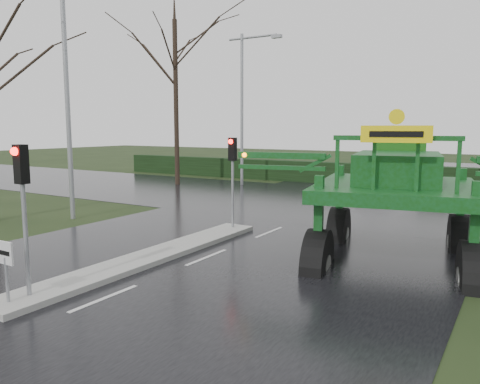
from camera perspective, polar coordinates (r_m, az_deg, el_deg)
The scene contains 13 objects.
ground at distance 11.37m, azimuth -16.17°, elevation -12.44°, with size 140.00×140.00×0.00m, color black.
road_main at distance 19.27m, azimuth 6.39°, elevation -3.83°, with size 14.00×80.00×0.02m, color black.
road_cross at distance 24.75m, azimuth 12.32°, elevation -1.37°, with size 80.00×12.00×0.02m, color black.
median_island at distance 14.23m, azimuth -10.74°, elevation -7.77°, with size 1.20×10.00×0.16m, color gray.
hedge_row at distance 32.26m, azimuth 17.07°, elevation 1.90°, with size 44.00×0.90×1.50m, color black.
keep_left_sign at distance 11.20m, azimuth -26.66°, elevation -7.60°, with size 0.50×0.07×1.35m.
traffic_signal_near at distance 11.18m, azimuth -25.01°, elevation 0.48°, with size 0.26×0.33×3.52m.
traffic_signal_mid at distance 17.34m, azimuth -0.93°, elevation 3.56°, with size 0.26×0.33×3.52m.
street_light_left_near at distance 20.93m, azimuth -19.90°, elevation 13.15°, with size 3.85×0.30×10.00m.
street_light_left_far at distance 31.64m, azimuth 0.71°, elevation 11.64°, with size 3.85×0.30×10.00m.
tree_left_far at distance 32.57m, azimuth -7.86°, elevation 13.50°, with size 7.70×7.70×13.26m.
crop_sprayer at distance 13.20m, azimuth 9.88°, elevation 2.01°, with size 9.56×6.79×5.43m.
white_sedan at distance 28.89m, azimuth 16.82°, elevation -0.24°, with size 1.43×4.10×1.35m, color silver.
Camera 1 is at (7.98, -7.10, 3.87)m, focal length 35.00 mm.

